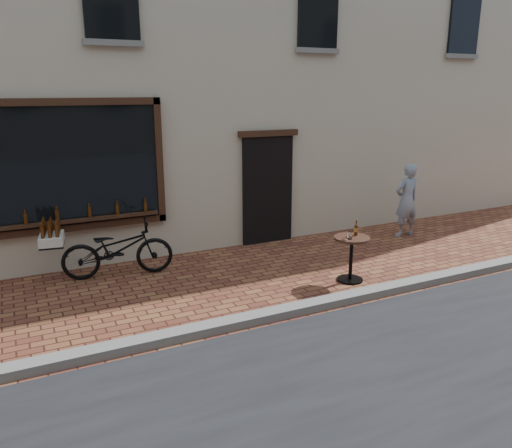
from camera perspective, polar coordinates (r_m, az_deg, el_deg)
name	(u,v)px	position (r m, az deg, el deg)	size (l,w,h in m)	color
ground	(260,328)	(6.86, 0.52, -11.82)	(90.00, 90.00, 0.00)	#5D2A1E
kerb	(254,318)	(6.99, -0.23, -10.72)	(90.00, 0.25, 0.12)	slate
shop_building	(129,1)	(12.40, -14.29, 23.51)	(28.00, 6.20, 10.00)	#C3B399
cargo_bicycle	(115,249)	(8.80, -15.78, -2.71)	(2.19, 0.91, 1.04)	black
bistro_table	(352,250)	(8.41, 10.87, -2.89)	(0.59, 0.59, 1.02)	black
pedestrian	(407,200)	(11.23, 16.83, 2.63)	(0.58, 0.38, 1.59)	gray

